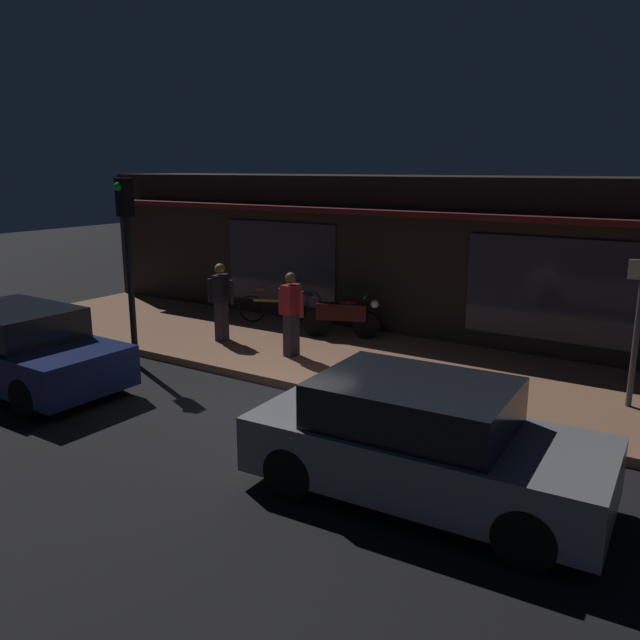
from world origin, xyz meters
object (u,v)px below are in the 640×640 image
(bicycle_parked, at_px, (272,308))
(parked_car_near, at_px, (19,349))
(sign_post, at_px, (638,322))
(parked_car_far, at_px, (421,441))
(motorcycle, at_px, (343,315))
(person_photographer, at_px, (221,300))
(traffic_light_pole, at_px, (127,239))
(person_bystander, at_px, (291,312))

(bicycle_parked, relative_size, parked_car_near, 0.38)
(sign_post, bearing_deg, parked_car_far, -111.85)
(sign_post, bearing_deg, parked_car_near, -154.40)
(motorcycle, bearing_deg, bicycle_parked, 174.38)
(sign_post, relative_size, parked_car_near, 0.58)
(bicycle_parked, bearing_deg, person_photographer, -88.86)
(person_photographer, height_order, parked_car_far, person_photographer)
(bicycle_parked, distance_m, parked_car_near, 5.85)
(person_photographer, xyz_separation_m, parked_car_far, (6.31, -3.66, -0.32))
(sign_post, xyz_separation_m, parked_car_far, (-1.67, -4.16, -0.81))
(motorcycle, relative_size, person_photographer, 0.97)
(bicycle_parked, relative_size, person_photographer, 0.93)
(motorcycle, xyz_separation_m, traffic_light_pole, (-2.62, -3.55, 1.83))
(motorcycle, height_order, person_photographer, person_photographer)
(person_photographer, distance_m, person_bystander, 1.94)
(traffic_light_pole, height_order, parked_car_far, traffic_light_pole)
(motorcycle, height_order, traffic_light_pole, traffic_light_pole)
(parked_car_far, bearing_deg, parked_car_near, -178.11)
(parked_car_near, relative_size, parked_car_far, 0.99)
(motorcycle, relative_size, parked_car_far, 0.39)
(person_bystander, relative_size, parked_car_near, 0.40)
(motorcycle, distance_m, traffic_light_pole, 4.78)
(sign_post, bearing_deg, traffic_light_pole, -164.05)
(bicycle_parked, distance_m, traffic_light_pole, 4.27)
(person_bystander, bearing_deg, sign_post, 5.93)
(sign_post, distance_m, parked_car_far, 4.55)
(person_photographer, height_order, traffic_light_pole, traffic_light_pole)
(parked_car_near, bearing_deg, motorcycle, 59.16)
(bicycle_parked, bearing_deg, person_bystander, -44.75)
(sign_post, bearing_deg, person_bystander, -174.07)
(motorcycle, distance_m, sign_post, 6.06)
(bicycle_parked, bearing_deg, traffic_light_pole, -97.67)
(sign_post, bearing_deg, person_photographer, -176.45)
(person_bystander, distance_m, sign_post, 6.09)
(person_bystander, xyz_separation_m, traffic_light_pole, (-2.48, -1.81, 1.45))
(motorcycle, distance_m, parked_car_near, 6.43)
(bicycle_parked, bearing_deg, sign_post, -9.40)
(traffic_light_pole, height_order, parked_car_near, traffic_light_pole)
(person_bystander, height_order, parked_car_far, person_bystander)
(motorcycle, distance_m, bicycle_parked, 2.13)
(bicycle_parked, bearing_deg, parked_car_far, -40.82)
(parked_car_far, bearing_deg, person_bystander, 141.12)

